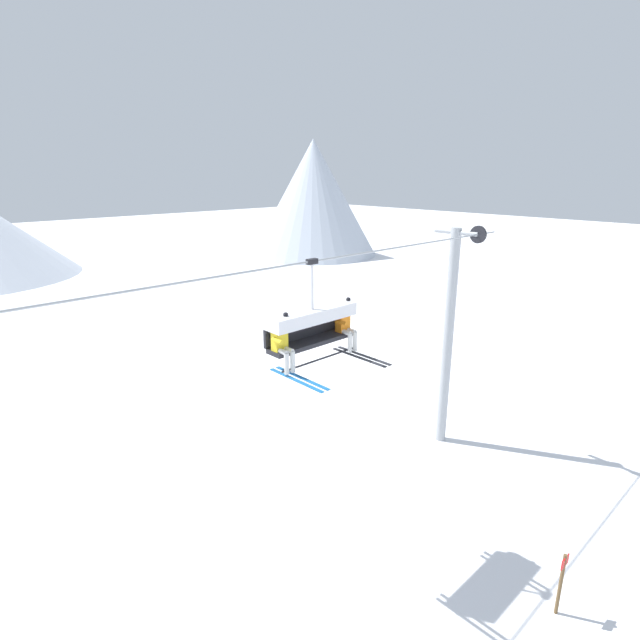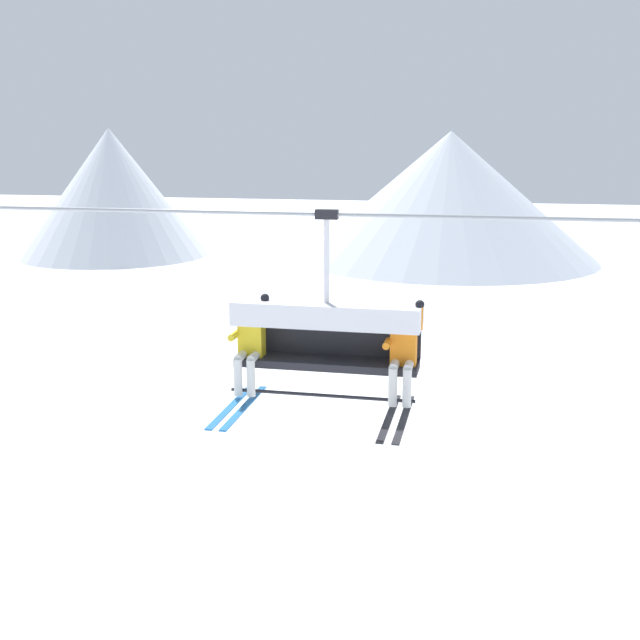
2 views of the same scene
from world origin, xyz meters
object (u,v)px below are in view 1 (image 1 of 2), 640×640
skier_orange (346,325)px  trail_sign (561,581)px  lift_tower_far (449,334)px  chairlift_chair (310,321)px  skier_yellow (283,344)px

skier_orange → trail_sign: (1.55, -5.23, -5.07)m
lift_tower_far → trail_sign: (-4.57, -6.15, -3.23)m
skier_orange → trail_sign: bearing=-73.4°
lift_tower_far → chairlift_chair: (-7.12, -0.71, 2.11)m
chairlift_chair → skier_yellow: size_ratio=1.42×
skier_yellow → skier_orange: same height
chairlift_chair → trail_sign: bearing=-64.9°
lift_tower_far → skier_orange: lift_tower_far is taller
trail_sign → lift_tower_far: bearing=53.4°
lift_tower_far → chairlift_chair: size_ratio=3.29×
skier_yellow → skier_orange: size_ratio=1.00×
chairlift_chair → skier_orange: chairlift_chair is taller
chairlift_chair → skier_orange: 1.05m
skier_yellow → lift_tower_far: bearing=6.5°
chairlift_chair → skier_orange: (1.00, -0.21, -0.27)m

